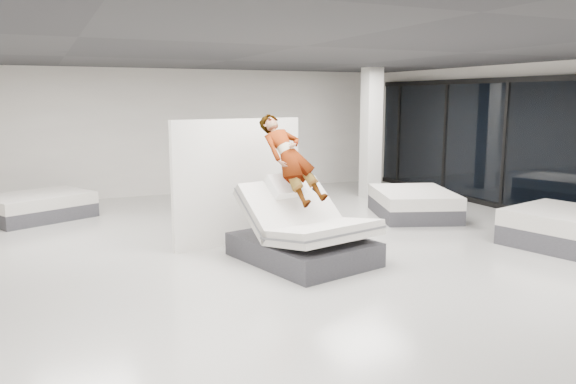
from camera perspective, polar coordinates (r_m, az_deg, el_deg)
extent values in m
plane|color=#B4B2AA|center=(8.53, 1.51, -7.34)|extent=(14.00, 14.00, 0.00)
plane|color=#27272A|center=(8.19, 1.61, 14.60)|extent=(14.00, 14.00, 0.00)
cube|color=silver|center=(14.82, -10.24, 6.02)|extent=(12.00, 0.04, 3.20)
cube|color=#38383E|center=(8.68, 1.48, -5.82)|extent=(1.96, 2.34, 0.36)
cube|color=white|center=(8.78, 0.21, -1.64)|extent=(1.70, 1.25, 0.84)
cube|color=slate|center=(8.78, 0.21, -1.64)|extent=(1.70, 1.15, 0.70)
cube|color=white|center=(8.22, 3.64, -4.11)|extent=(1.73, 1.37, 0.37)
cube|color=slate|center=(8.22, 3.64, -4.11)|extent=(1.75, 1.37, 0.18)
cube|color=white|center=(8.81, -0.23, 0.64)|extent=(0.64, 0.52, 0.37)
imported|color=slate|center=(8.68, 0.27, 1.59)|extent=(0.95, 1.64, 1.36)
cube|color=black|center=(8.58, 2.86, 0.16)|extent=(0.08, 0.15, 0.08)
cube|color=silver|center=(9.53, -5.09, 1.00)|extent=(2.34, 0.43, 2.13)
cube|color=#38383E|center=(12.15, 12.59, -1.72)|extent=(2.10, 2.40, 0.30)
cube|color=white|center=(12.10, 12.64, -0.43)|extent=(2.10, 2.40, 0.25)
cube|color=#38383E|center=(12.72, -23.97, -1.85)|extent=(2.33, 2.10, 0.29)
cube|color=white|center=(12.67, -24.05, -0.69)|extent=(2.33, 2.10, 0.24)
cube|color=beige|center=(14.07, 8.42, 5.89)|extent=(0.40, 0.40, 3.20)
cube|color=black|center=(13.32, 21.20, 4.50)|extent=(0.09, 0.08, 2.80)
cube|color=black|center=(14.80, 15.71, 5.23)|extent=(0.09, 0.08, 2.80)
cube|color=black|center=(16.38, 11.24, 5.80)|extent=(0.09, 0.08, 2.80)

